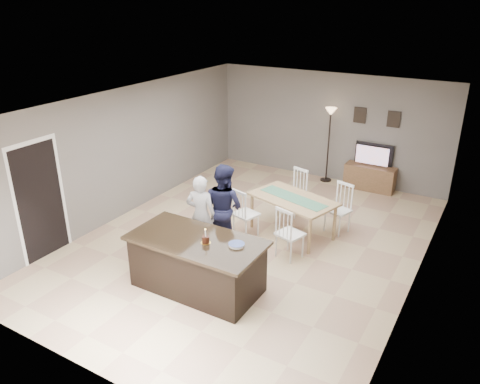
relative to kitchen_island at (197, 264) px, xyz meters
The scene contains 14 objects.
floor 1.86m from the kitchen_island, 90.00° to the left, with size 8.00×8.00×0.00m, color tan.
room_shell 2.18m from the kitchen_island, 90.00° to the left, with size 8.00×8.00×8.00m.
kitchen_island is the anchor object (origin of this frame).
tv_console 5.70m from the kitchen_island, 77.84° to the left, with size 1.20×0.40×0.60m, color brown.
television 5.78m from the kitchen_island, 77.99° to the left, with size 0.91×0.12×0.53m, color black.
tv_screen_glow 5.70m from the kitchen_island, 77.82° to the left, with size 0.78×0.78×0.00m, color orange.
picture_frames 6.03m from the kitchen_island, 78.74° to the left, with size 1.10×0.02×0.38m.
doorway 3.14m from the kitchen_island, behind, with size 0.00×2.10×2.65m.
woman 1.18m from the kitchen_island, 121.13° to the left, with size 0.55×0.36×1.52m, color #B5B5BA.
man 1.44m from the kitchen_island, 104.43° to the left, with size 0.81×0.63×1.66m, color #161832.
birthday_cake 0.54m from the kitchen_island, ahead, with size 0.16×0.16×0.24m.
plate_stack 0.81m from the kitchen_island, 11.55° to the left, with size 0.25×0.25×0.04m.
dining_table 2.56m from the kitchen_island, 78.04° to the left, with size 2.03×2.22×1.01m.
floor_lamp 5.68m from the kitchen_island, 89.14° to the left, with size 0.28×0.28×1.89m.
Camera 1 is at (3.84, -7.00, 4.42)m, focal length 35.00 mm.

